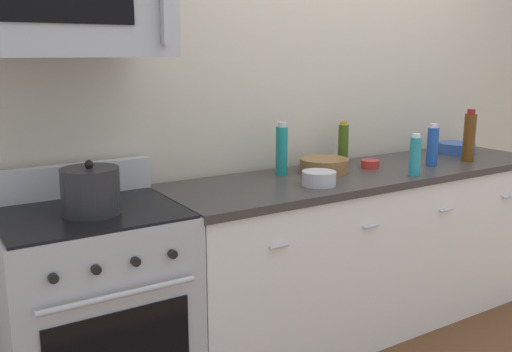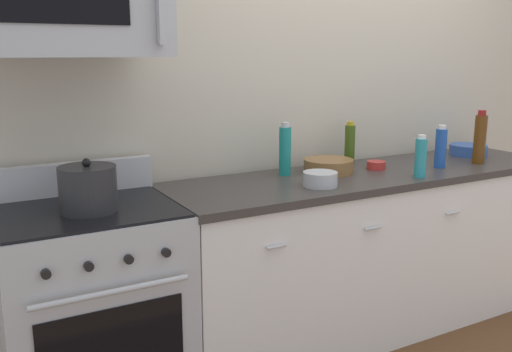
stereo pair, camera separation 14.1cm
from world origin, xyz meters
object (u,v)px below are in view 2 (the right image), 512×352
(bottle_olive_oil, at_px, (350,144))
(bottle_wine_amber, at_px, (480,138))
(bottle_dish_soap, at_px, (421,157))
(bowl_steel_prep, at_px, (320,179))
(microwave, at_px, (71,6))
(bowl_red_small, at_px, (376,165))
(bowl_wooden_salad, at_px, (329,165))
(stockpot, at_px, (88,189))
(bottle_soda_blue, at_px, (441,148))
(range_oven, at_px, (93,307))
(bottle_sparkling_teal, at_px, (285,150))
(bowl_blue_mixing, at_px, (468,150))

(bottle_olive_oil, bearing_deg, bottle_wine_amber, -26.98)
(bottle_dish_soap, distance_m, bowl_steel_prep, 0.59)
(microwave, relative_size, bowl_red_small, 7.07)
(bottle_wine_amber, xyz_separation_m, bowl_wooden_salad, (-0.94, 0.22, -0.11))
(bowl_red_small, relative_size, stockpot, 0.45)
(bowl_red_small, bearing_deg, bottle_dish_soap, -78.47)
(microwave, xyz_separation_m, bottle_soda_blue, (1.97, -0.15, -0.71))
(bottle_olive_oil, distance_m, bowl_red_small, 0.21)
(stockpot, bearing_deg, microwave, 89.87)
(range_oven, xyz_separation_m, bottle_sparkling_teal, (1.09, 0.16, 0.59))
(microwave, relative_size, bottle_olive_oil, 2.93)
(microwave, relative_size, bottle_sparkling_teal, 2.60)
(bottle_soda_blue, bearing_deg, bottle_wine_amber, -4.62)
(range_oven, bearing_deg, microwave, 89.71)
(bowl_blue_mixing, bearing_deg, bottle_sparkling_teal, 177.08)
(bottle_soda_blue, distance_m, bowl_red_small, 0.39)
(microwave, height_order, bowl_wooden_salad, microwave)
(bottle_dish_soap, height_order, bowl_steel_prep, bottle_dish_soap)
(range_oven, xyz_separation_m, bowl_steel_prep, (1.11, -0.14, 0.49))
(microwave, relative_size, stockpot, 3.16)
(bottle_wine_amber, distance_m, stockpot, 2.27)
(bottle_soda_blue, xyz_separation_m, bowl_red_small, (-0.35, 0.14, -0.09))
(bottle_olive_oil, bearing_deg, range_oven, -171.86)
(bottle_sparkling_teal, relative_size, bowl_blue_mixing, 1.23)
(microwave, xyz_separation_m, bowl_red_small, (1.63, -0.00, -0.81))
(bowl_blue_mixing, bearing_deg, bowl_steel_prep, -169.98)
(bottle_dish_soap, distance_m, bottle_soda_blue, 0.32)
(microwave, relative_size, bowl_wooden_salad, 2.73)
(bottle_dish_soap, xyz_separation_m, bowl_blue_mixing, (0.75, 0.33, -0.07))
(bottle_dish_soap, bearing_deg, bowl_wooden_salad, 136.64)
(bottle_soda_blue, bearing_deg, bowl_red_small, 157.47)
(range_oven, height_order, bottle_olive_oil, bottle_olive_oil)
(bottle_olive_oil, bearing_deg, bowl_steel_prep, -141.98)
(bowl_wooden_salad, bearing_deg, bowl_steel_prep, -133.39)
(range_oven, bearing_deg, bottle_wine_amber, -3.15)
(bottle_soda_blue, relative_size, stockpot, 1.04)
(bottle_wine_amber, height_order, bottle_soda_blue, bottle_wine_amber)
(bowl_red_small, bearing_deg, bottle_olive_oil, 104.55)
(bottle_sparkling_teal, bearing_deg, range_oven, -171.70)
(range_oven, height_order, bowl_wooden_salad, range_oven)
(bottle_olive_oil, bearing_deg, bottle_dish_soap, -77.26)
(bottle_soda_blue, relative_size, bowl_steel_prep, 1.43)
(range_oven, height_order, bottle_wine_amber, bottle_wine_amber)
(bottle_wine_amber, height_order, bottle_olive_oil, bottle_wine_amber)
(bottle_dish_soap, xyz_separation_m, bottle_sparkling_teal, (-0.60, 0.40, 0.03))
(range_oven, relative_size, bowl_red_small, 10.15)
(bottle_sparkling_teal, xyz_separation_m, bowl_blue_mixing, (1.34, -0.07, -0.10))
(bottle_soda_blue, bearing_deg, range_oven, 177.07)
(bottle_olive_oil, bearing_deg, bottle_sparkling_teal, -172.21)
(range_oven, height_order, bottle_soda_blue, bottle_soda_blue)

